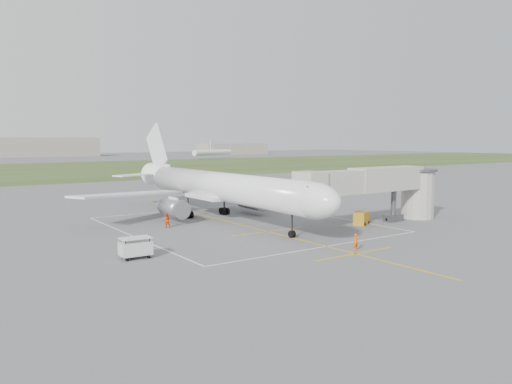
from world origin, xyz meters
TOP-DOWN VIEW (x-y plane):
  - ground at (0.00, 0.00)m, footprint 700.00×700.00m
  - grass_strip at (0.00, 130.00)m, footprint 700.00×120.00m
  - apron_markings at (0.00, -5.82)m, footprint 28.20×60.00m
  - airliner at (-0.00, 0.75)m, footprint 38.93×46.75m
  - jet_bridge at (15.72, -13.50)m, footprint 23.40×5.00m
  - gpu_unit at (12.57, -12.95)m, footprint 2.58×2.23m
  - baggage_cart at (-17.68, -13.80)m, footprint 2.84×1.79m
  - ramp_worker_nose at (1.09, -22.98)m, footprint 0.62×0.43m
  - ramp_worker_wing at (-8.52, -0.72)m, footprint 1.03×0.89m
  - distant_aircraft at (12.10, 172.53)m, footprint 216.70×59.76m

SIDE VIEW (x-z plane):
  - ground at x=0.00m, z-range 0.00..0.00m
  - apron_markings at x=0.00m, z-range 0.00..0.01m
  - grass_strip at x=0.00m, z-range 0.00..0.02m
  - gpu_unit at x=12.57m, z-range -0.01..1.63m
  - ramp_worker_nose at x=1.09m, z-range 0.00..1.64m
  - ramp_worker_wing at x=-8.52m, z-range 0.00..1.80m
  - baggage_cart at x=-17.68m, z-range 0.02..1.95m
  - distant_aircraft at x=12.10m, z-range -0.84..8.01m
  - airliner at x=0.00m, z-range -2.37..11.15m
  - jet_bridge at x=15.72m, z-range 1.14..8.34m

